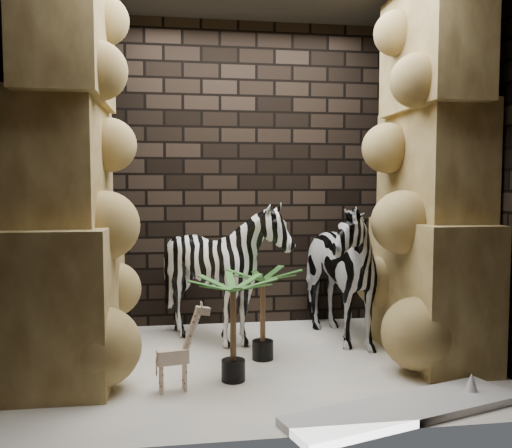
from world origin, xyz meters
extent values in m
plane|color=white|center=(0.00, 0.00, 0.00)|extent=(3.50, 3.50, 0.00)
plane|color=black|center=(0.00, 1.25, 1.50)|extent=(3.50, 0.00, 3.50)
plane|color=black|center=(0.00, -1.25, 1.50)|extent=(3.50, 0.00, 3.50)
plane|color=black|center=(-1.75, 0.00, 1.50)|extent=(0.00, 3.00, 3.00)
plane|color=black|center=(1.75, 0.00, 1.50)|extent=(0.00, 3.00, 3.00)
imported|color=white|center=(0.74, 0.54, 0.73)|extent=(0.89, 1.33, 1.45)
imported|color=white|center=(-0.21, 0.54, 0.57)|extent=(1.06, 1.29, 1.14)
cube|color=silver|center=(0.75, -1.05, 0.03)|extent=(1.61, 0.81, 0.05)
camera|label=1|loc=(-0.60, -4.03, 1.38)|focal=37.32mm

